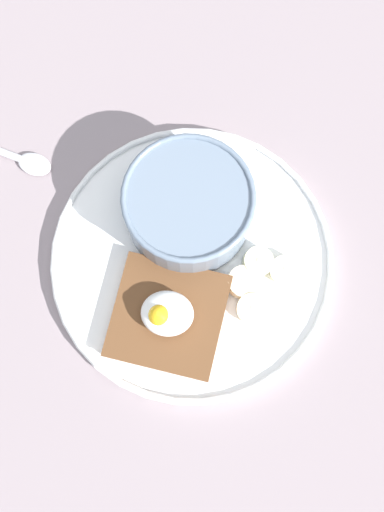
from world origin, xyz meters
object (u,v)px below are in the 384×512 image
object	(u,v)px
toast_slice	(168,316)
poached_egg	(166,314)
banana_slice_back	(285,270)
banana_slice_front	(252,309)
banana_slice_left	(258,262)
oatmeal_bowl	(188,206)
banana_slice_right	(243,282)
spoon	(10,155)

from	to	relation	value
toast_slice	poached_egg	size ratio (longest dim) A/B	2.31
banana_slice_back	poached_egg	bearing A→B (deg)	-150.79
banana_slice_front	banana_slice_left	bearing A→B (deg)	89.41
oatmeal_bowl	banana_slice_front	bearing A→B (deg)	-49.98
oatmeal_bowl	poached_egg	size ratio (longest dim) A/B	2.53
banana_slice_back	banana_slice_right	size ratio (longest dim) A/B	1.08
oatmeal_bowl	banana_slice_back	size ratio (longest dim) A/B	3.00
poached_egg	banana_slice_front	bearing A→B (deg)	12.73
oatmeal_bowl	banana_slice_back	bearing A→B (deg)	-23.91
banana_slice_front	banana_slice_right	xyz separation A→B (cm)	(-1.20, 2.52, 0.04)
banana_slice_left	spoon	distance (cm)	28.39
poached_egg	banana_slice_right	distance (cm)	8.54
banana_slice_left	banana_slice_back	world-z (taller)	banana_slice_left
banana_slice_right	poached_egg	bearing A→B (deg)	-148.08
banana_slice_front	banana_slice_back	world-z (taller)	same
spoon	toast_slice	bearing A→B (deg)	-38.65
banana_slice_left	spoon	bearing A→B (deg)	162.51
poached_egg	spoon	distance (cm)	24.37
poached_egg	banana_slice_front	world-z (taller)	poached_egg
banana_slice_front	banana_slice_left	distance (cm)	4.77
oatmeal_bowl	banana_slice_left	distance (cm)	8.90
oatmeal_bowl	poached_egg	xyz separation A→B (cm)	(-0.78, -10.73, -0.37)
toast_slice	banana_slice_front	size ratio (longest dim) A/B	3.25
banana_slice_left	spoon	xyz separation A→B (cm)	(-27.05, 8.52, -1.33)
oatmeal_bowl	toast_slice	distance (cm)	10.96
oatmeal_bowl	banana_slice_left	world-z (taller)	oatmeal_bowl
toast_slice	banana_slice_left	bearing A→B (deg)	38.80
oatmeal_bowl	spoon	distance (cm)	20.40
banana_slice_front	banana_slice_back	size ratio (longest dim) A/B	0.84
toast_slice	banana_slice_right	bearing A→B (deg)	31.98
toast_slice	poached_egg	distance (cm)	1.99
oatmeal_bowl	toast_slice	bearing A→B (deg)	-93.62
banana_slice_front	spoon	distance (cm)	30.12
banana_slice_left	spoon	size ratio (longest dim) A/B	0.31
poached_egg	banana_slice_front	distance (cm)	8.71
banana_slice_front	oatmeal_bowl	bearing A→B (deg)	130.02
banana_slice_front	spoon	xyz separation A→B (cm)	(-27.00, 13.29, -1.30)
banana_slice_right	banana_slice_front	bearing A→B (deg)	-64.50
poached_egg	banana_slice_left	size ratio (longest dim) A/B	1.29
oatmeal_bowl	banana_slice_right	distance (cm)	9.25
oatmeal_bowl	banana_slice_back	distance (cm)	11.52
poached_egg	banana_slice_back	bearing A→B (deg)	29.21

